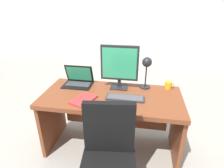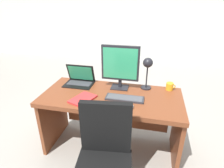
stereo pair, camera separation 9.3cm
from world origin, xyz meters
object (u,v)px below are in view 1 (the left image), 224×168
at_px(coffee_mug, 168,85).
at_px(desk, 112,109).
at_px(desk_lamp, 147,66).
at_px(book, 83,100).
at_px(laptop, 79,78).
at_px(mouse, 133,106).
at_px(monitor, 120,65).
at_px(keyboard, 125,98).

bearing_deg(coffee_mug, desk, -159.06).
distance_m(desk_lamp, book, 0.79).
distance_m(laptop, mouse, 0.82).
xyz_separation_m(laptop, mouse, (0.69, -0.44, -0.05)).
distance_m(monitor, mouse, 0.53).
relative_size(desk_lamp, book, 1.20).
bearing_deg(desk, keyboard, -30.82).
bearing_deg(mouse, laptop, 147.72).
bearing_deg(coffee_mug, keyboard, -144.74).
distance_m(keyboard, book, 0.44).
xyz_separation_m(desk, monitor, (0.06, 0.17, 0.48)).
height_order(desk, mouse, mouse).
bearing_deg(monitor, coffee_mug, 7.42).
height_order(laptop, keyboard, laptop).
bearing_deg(keyboard, coffee_mug, 35.26).
xyz_separation_m(desk, keyboard, (0.16, -0.09, 0.21)).
xyz_separation_m(desk, book, (-0.27, -0.20, 0.21)).
height_order(laptop, desk_lamp, desk_lamp).
bearing_deg(mouse, book, 174.59).
bearing_deg(book, keyboard, 14.25).
distance_m(desk, monitor, 0.52).
relative_size(monitor, book, 1.59).
xyz_separation_m(desk_lamp, coffee_mug, (0.27, 0.04, -0.23)).
distance_m(monitor, laptop, 0.55).
xyz_separation_m(desk_lamp, book, (-0.63, -0.40, -0.27)).
xyz_separation_m(keyboard, desk_lamp, (0.20, 0.29, 0.26)).
xyz_separation_m(keyboard, book, (-0.43, -0.11, -0.00)).
bearing_deg(monitor, book, -131.57).
height_order(laptop, coffee_mug, laptop).
bearing_deg(book, monitor, 48.43).
distance_m(mouse, coffee_mug, 0.62).
xyz_separation_m(laptop, keyboard, (0.61, -0.28, -0.06)).
height_order(keyboard, coffee_mug, coffee_mug).
distance_m(monitor, coffee_mug, 0.63).
bearing_deg(keyboard, laptop, 155.00).
relative_size(desk, book, 4.81).
relative_size(mouse, desk_lamp, 0.20).
relative_size(monitor, keyboard, 1.26).
xyz_separation_m(monitor, laptop, (-0.51, 0.02, -0.22)).
height_order(monitor, laptop, monitor).
relative_size(mouse, book, 0.24).
bearing_deg(desk, mouse, -45.48).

